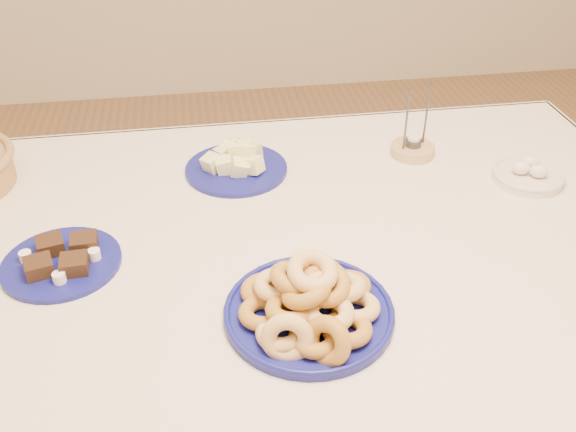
# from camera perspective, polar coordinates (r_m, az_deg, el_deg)

# --- Properties ---
(dining_table) EXTENTS (1.71, 1.11, 0.75)m
(dining_table) POSITION_cam_1_polar(r_m,az_deg,el_deg) (1.35, -0.33, -6.01)
(dining_table) COLOR brown
(dining_table) RESTS_ON ground
(donut_platter) EXTENTS (0.39, 0.39, 0.13)m
(donut_platter) POSITION_cam_1_polar(r_m,az_deg,el_deg) (1.09, 1.90, -7.79)
(donut_platter) COLOR navy
(donut_platter) RESTS_ON dining_table
(melon_plate) EXTENTS (0.28, 0.28, 0.08)m
(melon_plate) POSITION_cam_1_polar(r_m,az_deg,el_deg) (1.52, -4.53, 4.85)
(melon_plate) COLOR navy
(melon_plate) RESTS_ON dining_table
(brownie_plate) EXTENTS (0.25, 0.25, 0.04)m
(brownie_plate) POSITION_cam_1_polar(r_m,az_deg,el_deg) (1.29, -19.47, -3.73)
(brownie_plate) COLOR navy
(brownie_plate) RESTS_ON dining_table
(candle_holder) EXTENTS (0.14, 0.14, 0.18)m
(candle_holder) POSITION_cam_1_polar(r_m,az_deg,el_deg) (1.61, 11.02, 5.92)
(candle_holder) COLOR tan
(candle_holder) RESTS_ON dining_table
(egg_bowl) EXTENTS (0.21, 0.21, 0.05)m
(egg_bowl) POSITION_cam_1_polar(r_m,az_deg,el_deg) (1.57, 20.56, 3.49)
(egg_bowl) COLOR beige
(egg_bowl) RESTS_ON dining_table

